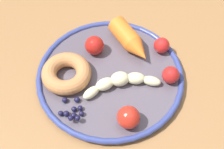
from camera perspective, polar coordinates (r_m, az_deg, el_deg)
dining_table at (r=0.78m, az=-1.31°, el=-2.53°), size 1.04×0.92×0.70m
plate at (r=0.69m, az=-0.00°, el=-0.14°), size 0.31×0.31×0.02m
banana at (r=0.66m, az=1.48°, el=-1.29°), size 0.16×0.07×0.03m
carrot_orange at (r=0.72m, az=3.21°, el=5.87°), size 0.05×0.12×0.04m
donut at (r=0.67m, az=-7.88°, el=0.20°), size 0.13×0.13×0.03m
blueberry_pile at (r=0.64m, az=-6.84°, el=-6.21°), size 0.05×0.06×0.02m
tomato_near at (r=0.72m, az=8.56°, el=5.00°), size 0.03×0.03×0.03m
tomato_mid at (r=0.71m, az=-2.99°, el=5.07°), size 0.04×0.04×0.04m
tomato_far at (r=0.67m, az=10.11°, el=-0.08°), size 0.04×0.04×0.04m
tomato_extra at (r=0.61m, az=2.85°, el=-7.39°), size 0.04×0.04×0.04m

